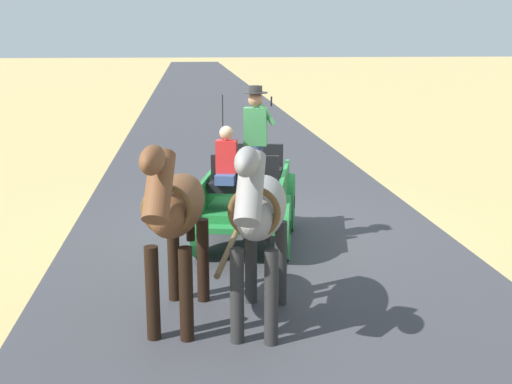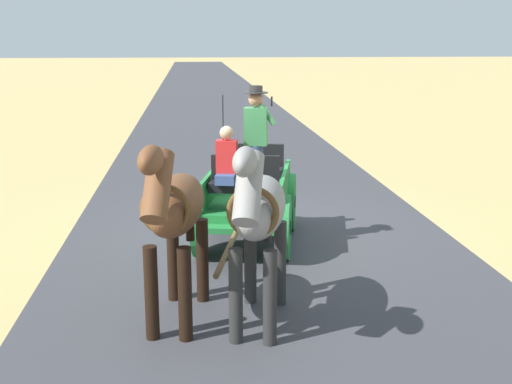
# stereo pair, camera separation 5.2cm
# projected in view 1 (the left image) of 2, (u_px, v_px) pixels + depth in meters

# --- Properties ---
(ground_plane) EXTENTS (200.00, 200.00, 0.00)m
(ground_plane) POSITION_uv_depth(u_px,v_px,m) (257.00, 232.00, 11.00)
(ground_plane) COLOR tan
(road_surface) EXTENTS (6.28, 160.00, 0.01)m
(road_surface) POSITION_uv_depth(u_px,v_px,m) (257.00, 231.00, 11.00)
(road_surface) COLOR #38383D
(road_surface) RESTS_ON ground
(horse_drawn_carriage) EXTENTS (1.87, 4.51, 2.50)m
(horse_drawn_carriage) POSITION_uv_depth(u_px,v_px,m) (248.00, 193.00, 10.19)
(horse_drawn_carriage) COLOR #1E7233
(horse_drawn_carriage) RESTS_ON ground
(horse_near_side) EXTENTS (0.90, 2.15, 2.21)m
(horse_near_side) POSITION_uv_depth(u_px,v_px,m) (259.00, 213.00, 7.10)
(horse_near_side) COLOR gray
(horse_near_side) RESTS_ON ground
(horse_off_side) EXTENTS (0.84, 2.15, 2.21)m
(horse_off_side) POSITION_uv_depth(u_px,v_px,m) (176.00, 211.00, 7.18)
(horse_off_side) COLOR brown
(horse_off_side) RESTS_ON ground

